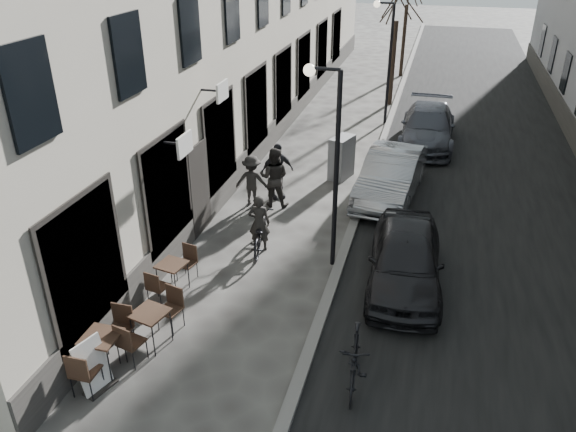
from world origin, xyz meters
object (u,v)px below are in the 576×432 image
at_px(bistro_set_c, 173,274).
at_px(pedestrian_mid, 252,181).
at_px(car_far, 428,127).
at_px(bistro_set_a, 103,349).
at_px(sign_board, 94,370).
at_px(streetlamp_far, 386,50).
at_px(utility_cabinet, 342,158).
at_px(pedestrian_near, 274,177).
at_px(car_mid, 391,175).
at_px(moped, 355,359).
at_px(streetlamp_near, 330,148).
at_px(car_near, 405,259).
at_px(tree_near, 398,3).
at_px(bistro_set_b, 151,325).
at_px(pedestrian_far, 277,171).
at_px(bicycle, 260,233).

distance_m(bistro_set_c, pedestrian_mid, 4.98).
bearing_deg(bistro_set_c, car_far, 76.91).
height_order(bistro_set_a, sign_board, sign_board).
bearing_deg(car_far, streetlamp_far, 132.34).
height_order(utility_cabinet, pedestrian_near, pedestrian_near).
distance_m(sign_board, car_mid, 10.89).
height_order(bistro_set_c, utility_cabinet, utility_cabinet).
relative_size(pedestrian_near, moped, 0.99).
distance_m(streetlamp_near, bistro_set_a, 6.59).
bearing_deg(car_mid, streetlamp_near, -98.97).
xyz_separation_m(pedestrian_near, car_near, (4.26, -3.38, -0.22)).
xyz_separation_m(tree_near, pedestrian_mid, (-3.00, -12.22, -3.86)).
height_order(bistro_set_c, car_far, car_far).
distance_m(bistro_set_b, car_far, 14.65).
height_order(streetlamp_near, moped, streetlamp_near).
bearing_deg(sign_board, car_near, 61.29).
bearing_deg(moped, streetlamp_near, 103.72).
height_order(streetlamp_far, car_near, streetlamp_far).
relative_size(pedestrian_far, moped, 0.96).
distance_m(tree_near, pedestrian_far, 12.37).
bearing_deg(tree_near, utility_cabinet, -94.25).
bearing_deg(sign_board, bistro_set_b, 90.51).
distance_m(bicycle, car_near, 3.96).
distance_m(bistro_set_b, bicycle, 4.41).
xyz_separation_m(streetlamp_far, bicycle, (-1.88, -11.76, -2.68)).
bearing_deg(bistro_set_b, streetlamp_near, 68.16).
bearing_deg(streetlamp_far, utility_cabinet, -95.58).
xyz_separation_m(sign_board, car_mid, (4.46, 9.93, 0.32)).
height_order(utility_cabinet, bicycle, utility_cabinet).
xyz_separation_m(bistro_set_a, pedestrian_near, (1.14, 7.91, 0.43)).
xyz_separation_m(pedestrian_mid, car_far, (4.99, 6.96, -0.08)).
height_order(bistro_set_a, pedestrian_mid, pedestrian_mid).
bearing_deg(streetlamp_near, pedestrian_mid, 136.44).
xyz_separation_m(pedestrian_near, moped, (3.62, -6.97, -0.37)).
distance_m(sign_board, pedestrian_near, 8.47).
bearing_deg(sign_board, streetlamp_far, 97.29).
distance_m(utility_cabinet, pedestrian_near, 3.13).
bearing_deg(car_far, streetlamp_near, -101.98).
bearing_deg(bistro_set_c, bistro_set_b, -66.34).
distance_m(bistro_set_b, utility_cabinet, 9.89).
distance_m(bistro_set_b, sign_board, 1.49).
height_order(streetlamp_far, bistro_set_a, streetlamp_far).
bearing_deg(pedestrian_near, bicycle, 94.46).
xyz_separation_m(sign_board, pedestrian_near, (1.04, 8.39, 0.51)).
distance_m(bistro_set_a, moped, 4.85).
xyz_separation_m(car_mid, moped, (0.20, -8.50, -0.18)).
xyz_separation_m(tree_near, bistro_set_c, (-3.34, -17.17, -4.20)).
relative_size(utility_cabinet, car_mid, 0.32).
xyz_separation_m(streetlamp_far, utility_cabinet, (-0.63, -6.42, -2.42)).
bearing_deg(car_far, moped, -92.89).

